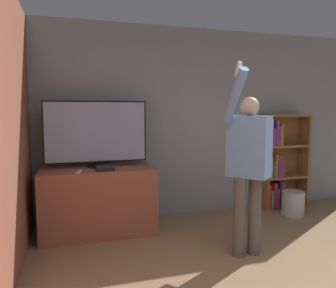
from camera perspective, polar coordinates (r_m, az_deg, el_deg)
name	(u,v)px	position (r m, az deg, el deg)	size (l,w,h in m)	color
wall_back	(189,122)	(4.82, 3.59, 3.77)	(6.32, 0.06, 2.70)	gray
wall_side_brick	(4,133)	(2.98, -26.66, 1.76)	(0.06, 4.71, 2.70)	#93513D
tv_ledge	(98,200)	(4.25, -12.08, -9.51)	(1.38, 0.71, 0.82)	#93513D
television	(96,133)	(4.16, -12.40, 1.89)	(1.25, 0.22, 0.83)	black
game_console	(105,168)	(3.97, -10.86, -4.14)	(0.22, 0.16, 0.05)	black
remote_loose	(79,172)	(3.89, -15.18, -4.68)	(0.07, 0.14, 0.02)	white
bookshelf	(279,164)	(5.41, 18.80, -3.36)	(0.75, 0.28, 1.46)	brown
person	(249,161)	(3.48, 13.85, -2.95)	(0.56, 0.55, 1.98)	#56514C
waste_bin	(293,203)	(5.17, 20.93, -9.63)	(0.32, 0.32, 0.36)	#B7B7BC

